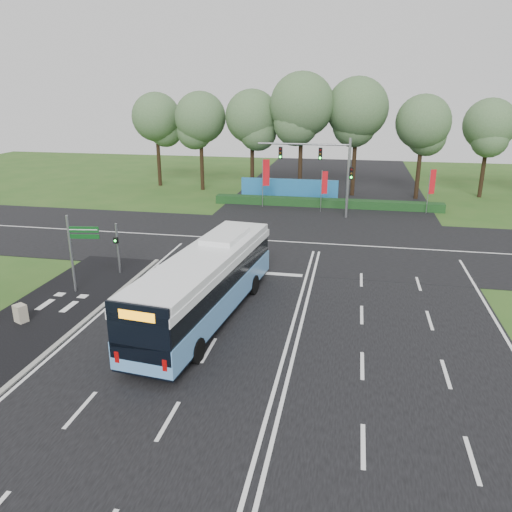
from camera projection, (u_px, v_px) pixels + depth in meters
The scene contains 16 objects.
ground at pixel (297, 310), 25.91m from camera, with size 120.00×120.00×0.00m, color #2A521B.
road_main at pixel (297, 310), 25.91m from camera, with size 20.00×120.00×0.04m, color black.
road_cross at pixel (316, 244), 37.07m from camera, with size 120.00×14.00×0.05m, color black.
bike_path at pixel (46, 314), 25.40m from camera, with size 5.00×18.00×0.06m, color black.
kerb_strip at pixel (89, 318), 24.95m from camera, with size 0.25×18.00×0.12m, color gray.
city_bus at pixel (206, 284), 24.42m from camera, with size 4.10×13.12×3.70m.
pedestrian_signal at pixel (117, 247), 30.54m from camera, with size 0.28×0.41×3.21m.
street_sign at pixel (77, 245), 27.35m from camera, with size 1.73×0.34×4.47m.
utility_cabinet at pixel (21, 314), 24.39m from camera, with size 0.57×0.47×0.95m, color #B0A48D.
banner_flag_left at pixel (265, 176), 47.75m from camera, with size 0.66×0.29×4.71m.
banner_flag_mid at pixel (324, 185), 45.95m from camera, with size 0.56×0.21×3.90m.
banner_flag_right at pixel (431, 184), 45.25m from camera, with size 0.58×0.28×4.17m.
traffic_light_gantry at pixel (328, 165), 43.47m from camera, with size 8.41×0.28×7.00m.
hedge at pixel (326, 203), 48.59m from camera, with size 22.00×1.20×0.80m, color #123316.
blue_hoarding at pixel (289, 190), 51.42m from camera, with size 10.00×0.30×2.20m, color #1E67A5.
eucalyptus_row at pixel (349, 117), 51.65m from camera, with size 52.83×9.08×12.73m.
Camera 1 is at (2.48, -23.65, 10.89)m, focal length 35.00 mm.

